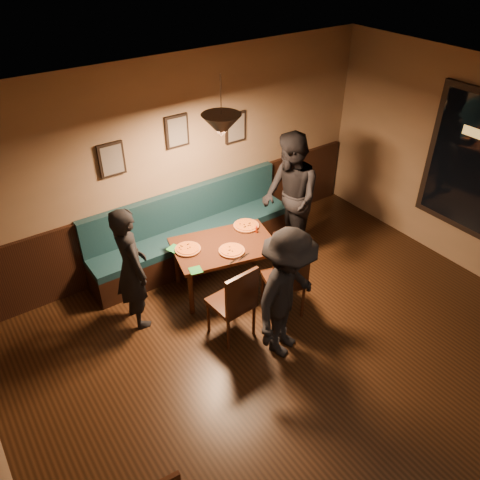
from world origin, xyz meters
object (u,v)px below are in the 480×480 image
at_px(diner_right, 290,198).
at_px(diner_front, 287,295).
at_px(chair_near_right, 284,278).
at_px(chair_near_left, 231,301).
at_px(booth_bench, 193,230).
at_px(dining_table, 225,266).
at_px(tabasco_bottle, 257,229).
at_px(soda_glass, 275,238).
at_px(diner_left, 131,268).

xyz_separation_m(diner_right, diner_front, (-1.21, -1.42, -0.12)).
height_order(chair_near_right, diner_right, diner_right).
xyz_separation_m(chair_near_left, diner_front, (0.36, -0.54, 0.30)).
bearing_deg(chair_near_left, booth_bench, 70.77).
bearing_deg(dining_table, booth_bench, 104.27).
bearing_deg(booth_bench, dining_table, -89.05).
distance_m(diner_right, tabasco_bottle, 0.70).
xyz_separation_m(booth_bench, dining_table, (0.01, -0.76, -0.16)).
bearing_deg(dining_table, soda_glass, -17.76).
bearing_deg(tabasco_bottle, chair_near_right, -101.31).
bearing_deg(diner_front, diner_right, 26.77).
relative_size(diner_front, tabasco_bottle, 13.85).
distance_m(booth_bench, chair_near_left, 1.56).
distance_m(booth_bench, diner_right, 1.40).
xyz_separation_m(diner_right, tabasco_bottle, (-0.67, -0.14, -0.18)).
xyz_separation_m(booth_bench, soda_glass, (0.57, -1.10, 0.26)).
bearing_deg(diner_left, diner_right, -86.93).
bearing_deg(diner_front, tabasco_bottle, 44.20).
bearing_deg(diner_front, chair_near_right, 30.09).
relative_size(dining_table, diner_right, 0.69).
height_order(diner_right, diner_front, diner_right).
height_order(dining_table, chair_near_right, chair_near_right).
relative_size(chair_near_left, diner_front, 0.63).
distance_m(chair_near_left, diner_front, 0.72).
height_order(diner_right, soda_glass, diner_right).
distance_m(chair_near_right, soda_glass, 0.55).
xyz_separation_m(chair_near_left, tabasco_bottle, (0.90, 0.74, 0.24)).
height_order(booth_bench, tabasco_bottle, booth_bench).
bearing_deg(chair_near_right, diner_front, -109.55).
relative_size(chair_near_right, tabasco_bottle, 8.79).
bearing_deg(booth_bench, tabasco_bottle, -56.88).
bearing_deg(soda_glass, chair_near_left, -156.61).
xyz_separation_m(diner_left, tabasco_bottle, (1.71, -0.10, -0.05)).
relative_size(chair_near_left, diner_right, 0.54).
bearing_deg(soda_glass, diner_right, 37.14).
distance_m(chair_near_right, diner_right, 1.29).
height_order(chair_near_left, chair_near_right, chair_near_right).
height_order(dining_table, diner_front, diner_front).
distance_m(booth_bench, diner_front, 2.08).
relative_size(dining_table, diner_left, 0.81).
bearing_deg(diner_right, dining_table, -65.90).
distance_m(diner_right, soda_glass, 0.78).
relative_size(diner_right, tabasco_bottle, 15.97).
relative_size(dining_table, diner_front, 0.80).
height_order(diner_left, diner_right, diner_right).
distance_m(diner_right, diner_front, 1.87).
bearing_deg(diner_front, booth_bench, 66.23).
distance_m(booth_bench, dining_table, 0.78).
height_order(diner_front, tabasco_bottle, diner_front).
bearing_deg(diner_left, chair_near_left, -134.04).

